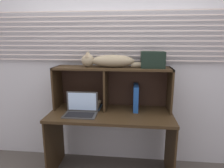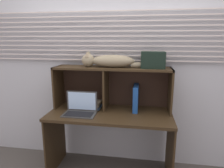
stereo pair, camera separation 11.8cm
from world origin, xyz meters
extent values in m
cube|color=#B8BAC1|center=(0.00, 0.55, 1.25)|extent=(4.40, 0.04, 2.50)
cube|color=silver|center=(0.00, 0.50, 1.29)|extent=(3.31, 0.02, 0.01)
cube|color=silver|center=(0.00, 0.50, 1.34)|extent=(3.31, 0.02, 0.01)
cube|color=silver|center=(0.00, 0.50, 1.40)|extent=(3.31, 0.02, 0.01)
cube|color=silver|center=(0.00, 0.50, 1.45)|extent=(3.31, 0.02, 0.01)
cube|color=silver|center=(0.00, 0.50, 1.51)|extent=(3.31, 0.02, 0.01)
cube|color=silver|center=(0.00, 0.50, 1.56)|extent=(3.31, 0.02, 0.01)
cube|color=silver|center=(0.00, 0.50, 1.62)|extent=(3.31, 0.02, 0.01)
cube|color=silver|center=(0.00, 0.50, 1.67)|extent=(3.31, 0.02, 0.01)
cube|color=silver|center=(0.00, 0.50, 1.73)|extent=(3.31, 0.02, 0.01)
cube|color=silver|center=(0.00, 0.50, 1.78)|extent=(3.31, 0.02, 0.01)
cube|color=silver|center=(0.00, 0.50, 1.83)|extent=(3.31, 0.02, 0.01)
cube|color=#332414|center=(0.00, 0.21, 0.73)|extent=(1.33, 0.59, 0.03)
cube|color=#332414|center=(-0.66, 0.21, 0.36)|extent=(0.02, 0.53, 0.71)
cube|color=#332414|center=(0.66, 0.21, 0.36)|extent=(0.02, 0.53, 0.71)
cube|color=#332414|center=(0.00, 0.35, 1.21)|extent=(1.30, 0.30, 0.02)
cube|color=#332414|center=(-0.64, 0.35, 0.98)|extent=(0.02, 0.30, 0.48)
cube|color=#332414|center=(0.64, 0.35, 0.98)|extent=(0.02, 0.30, 0.48)
cube|color=#332414|center=(-0.07, 0.35, 0.97)|extent=(0.02, 0.29, 0.46)
cube|color=#312017|center=(0.00, 0.50, 0.98)|extent=(1.30, 0.01, 0.48)
ellipsoid|color=gray|center=(0.01, 0.35, 1.29)|extent=(0.47, 0.17, 0.14)
sphere|color=gray|center=(-0.27, 0.35, 1.29)|extent=(0.14, 0.14, 0.14)
cone|color=gray|center=(-0.27, 0.31, 1.37)|extent=(0.06, 0.06, 0.06)
cone|color=gray|center=(-0.27, 0.39, 1.37)|extent=(0.06, 0.06, 0.06)
cylinder|color=gray|center=(0.32, 0.35, 1.25)|extent=(0.22, 0.06, 0.06)
cube|color=#353535|center=(-0.31, 0.10, 0.75)|extent=(0.34, 0.21, 0.01)
cube|color=#353535|center=(-0.31, 0.21, 0.86)|extent=(0.34, 0.01, 0.22)
cube|color=#ADD1F9|center=(-0.31, 0.20, 0.86)|extent=(0.31, 0.00, 0.19)
cube|color=black|center=(-0.31, 0.09, 0.75)|extent=(0.29, 0.15, 0.00)
cube|color=navy|center=(0.27, 0.35, 0.88)|extent=(0.05, 0.26, 0.28)
cube|color=#415775|center=(-0.22, 0.36, 0.75)|extent=(0.18, 0.21, 0.01)
cube|color=#37527E|center=(-0.23, 0.35, 0.76)|extent=(0.18, 0.21, 0.02)
cube|color=tan|center=(-0.23, 0.36, 0.78)|extent=(0.18, 0.21, 0.02)
cube|color=#9C8F70|center=(-0.23, 0.35, 0.80)|extent=(0.18, 0.21, 0.02)
cube|color=black|center=(0.44, 0.35, 1.31)|extent=(0.25, 0.17, 0.17)
camera|label=1|loc=(0.22, -1.80, 1.52)|focal=31.62mm
camera|label=2|loc=(0.34, -1.79, 1.52)|focal=31.62mm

